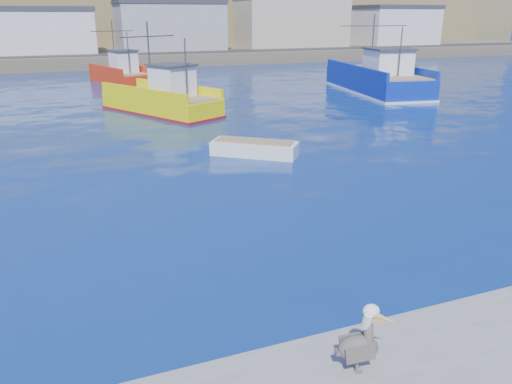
# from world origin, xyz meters

# --- Properties ---
(ground) EXTENTS (260.00, 260.00, 0.00)m
(ground) POSITION_xyz_m (0.00, 0.00, 0.00)
(ground) COLOR navy
(ground) RESTS_ON ground
(dock_bollards) EXTENTS (36.20, 0.20, 0.30)m
(dock_bollards) POSITION_xyz_m (0.60, -3.40, 0.65)
(dock_bollards) COLOR #4C4C4C
(dock_bollards) RESTS_ON dock
(far_shore) EXTENTS (200.00, 81.00, 24.00)m
(far_shore) POSITION_xyz_m (0.00, 109.20, 8.98)
(far_shore) COLOR brown
(far_shore) RESTS_ON ground
(trawler_yellow_b) EXTENTS (7.56, 10.24, 6.32)m
(trawler_yellow_b) POSITION_xyz_m (0.29, 24.99, 0.96)
(trawler_yellow_b) COLOR yellow
(trawler_yellow_b) RESTS_ON ground
(trawler_blue) EXTENTS (6.78, 14.08, 6.80)m
(trawler_blue) POSITION_xyz_m (20.50, 28.12, 1.16)
(trawler_blue) COLOR #0B279A
(trawler_blue) RESTS_ON ground
(boat_orange) EXTENTS (5.53, 9.08, 6.11)m
(boat_orange) POSITION_xyz_m (-0.42, 42.93, 1.04)
(boat_orange) COLOR red
(boat_orange) RESTS_ON ground
(skiff_mid) EXTENTS (4.30, 3.80, 0.93)m
(skiff_mid) POSITION_xyz_m (2.29, 12.06, 0.30)
(skiff_mid) COLOR silver
(skiff_mid) RESTS_ON ground
(skiff_far) EXTENTS (4.24, 4.32, 0.98)m
(skiff_far) POSITION_xyz_m (23.59, 33.66, 0.31)
(skiff_far) COLOR silver
(skiff_far) RESTS_ON ground
(pelican) EXTENTS (1.11, 0.61, 1.37)m
(pelican) POSITION_xyz_m (-1.98, -4.23, 1.09)
(pelican) COLOR #595451
(pelican) RESTS_ON dock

